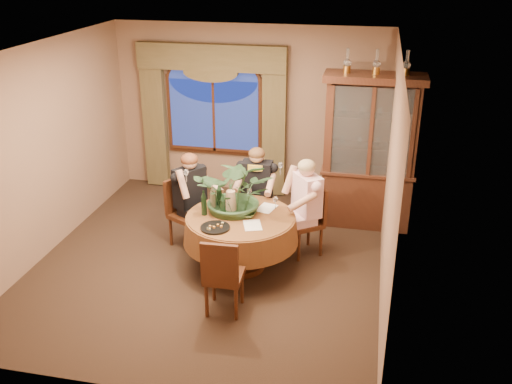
% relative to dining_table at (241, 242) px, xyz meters
% --- Properties ---
extents(floor, '(5.00, 5.00, 0.00)m').
position_rel_dining_table_xyz_m(floor, '(-0.45, 0.08, -0.38)').
color(floor, black).
rests_on(floor, ground).
extents(wall_back, '(4.50, 0.00, 4.50)m').
position_rel_dining_table_xyz_m(wall_back, '(-0.45, 2.58, 1.02)').
color(wall_back, '#85654F').
rests_on(wall_back, ground).
extents(wall_right, '(0.00, 5.00, 5.00)m').
position_rel_dining_table_xyz_m(wall_right, '(1.80, 0.08, 1.02)').
color(wall_right, '#85654F').
rests_on(wall_right, ground).
extents(ceiling, '(5.00, 5.00, 0.00)m').
position_rel_dining_table_xyz_m(ceiling, '(-0.45, 0.08, 2.42)').
color(ceiling, white).
rests_on(ceiling, wall_back).
extents(window, '(1.62, 0.10, 1.32)m').
position_rel_dining_table_xyz_m(window, '(-1.05, 2.51, 0.92)').
color(window, navy).
rests_on(window, wall_back).
extents(arched_transom, '(1.60, 0.06, 0.44)m').
position_rel_dining_table_xyz_m(arched_transom, '(-1.05, 2.51, 1.71)').
color(arched_transom, navy).
rests_on(arched_transom, wall_back).
extents(drapery_left, '(0.38, 0.14, 2.32)m').
position_rel_dining_table_xyz_m(drapery_left, '(-2.08, 2.46, 0.80)').
color(drapery_left, '#4E4426').
rests_on(drapery_left, floor).
extents(drapery_right, '(0.38, 0.14, 2.32)m').
position_rel_dining_table_xyz_m(drapery_right, '(-0.02, 2.46, 0.80)').
color(drapery_right, '#4E4426').
rests_on(drapery_right, floor).
extents(swag_valance, '(2.45, 0.16, 0.42)m').
position_rel_dining_table_xyz_m(swag_valance, '(-1.05, 2.43, 1.90)').
color(swag_valance, '#4E4426').
rests_on(swag_valance, wall_back).
extents(dining_table, '(1.90, 1.90, 0.75)m').
position_rel_dining_table_xyz_m(dining_table, '(0.00, 0.00, 0.00)').
color(dining_table, maroon).
rests_on(dining_table, floor).
extents(china_cabinet, '(1.41, 0.56, 2.29)m').
position_rel_dining_table_xyz_m(china_cabinet, '(1.53, 1.65, 0.77)').
color(china_cabinet, '#381C12').
rests_on(china_cabinet, floor).
extents(oil_lamp_left, '(0.11, 0.11, 0.34)m').
position_rel_dining_table_xyz_m(oil_lamp_left, '(1.13, 1.65, 2.08)').
color(oil_lamp_left, '#A5722D').
rests_on(oil_lamp_left, china_cabinet).
extents(oil_lamp_center, '(0.11, 0.11, 0.34)m').
position_rel_dining_table_xyz_m(oil_lamp_center, '(1.53, 1.65, 2.08)').
color(oil_lamp_center, '#A5722D').
rests_on(oil_lamp_center, china_cabinet).
extents(oil_lamp_right, '(0.11, 0.11, 0.34)m').
position_rel_dining_table_xyz_m(oil_lamp_right, '(1.93, 1.65, 2.08)').
color(oil_lamp_right, '#A5722D').
rests_on(oil_lamp_right, china_cabinet).
extents(chair_right, '(0.59, 0.59, 0.96)m').
position_rel_dining_table_xyz_m(chair_right, '(0.75, 0.56, 0.10)').
color(chair_right, black).
rests_on(chair_right, floor).
extents(chair_back_right, '(0.45, 0.45, 0.96)m').
position_rel_dining_table_xyz_m(chair_back_right, '(-0.07, 0.94, 0.10)').
color(chair_back_right, black).
rests_on(chair_back_right, floor).
extents(chair_back, '(0.57, 0.57, 0.96)m').
position_rel_dining_table_xyz_m(chair_back, '(-0.88, 0.46, 0.10)').
color(chair_back, black).
rests_on(chair_back, floor).
extents(chair_front_left, '(0.43, 0.43, 0.96)m').
position_rel_dining_table_xyz_m(chair_front_left, '(0.03, -0.97, 0.10)').
color(chair_front_left, black).
rests_on(chair_front_left, floor).
extents(person_pink, '(0.65, 0.66, 1.37)m').
position_rel_dining_table_xyz_m(person_pink, '(0.77, 0.58, 0.31)').
color(person_pink, beige).
rests_on(person_pink, floor).
extents(person_back, '(0.63, 0.65, 1.36)m').
position_rel_dining_table_xyz_m(person_back, '(-0.84, 0.52, 0.30)').
color(person_back, black).
rests_on(person_back, floor).
extents(person_scarf, '(0.49, 0.45, 1.35)m').
position_rel_dining_table_xyz_m(person_scarf, '(0.01, 0.98, 0.30)').
color(person_scarf, black).
rests_on(person_scarf, floor).
extents(stoneware_vase, '(0.16, 0.16, 0.29)m').
position_rel_dining_table_xyz_m(stoneware_vase, '(-0.15, 0.09, 0.52)').
color(stoneware_vase, tan).
rests_on(stoneware_vase, dining_table).
extents(centerpiece_plant, '(1.03, 1.14, 0.89)m').
position_rel_dining_table_xyz_m(centerpiece_plant, '(-0.08, 0.17, 1.02)').
color(centerpiece_plant, '#2C4E2C').
rests_on(centerpiece_plant, dining_table).
extents(olive_bowl, '(0.17, 0.17, 0.05)m').
position_rel_dining_table_xyz_m(olive_bowl, '(0.10, -0.01, 0.40)').
color(olive_bowl, '#425829').
rests_on(olive_bowl, dining_table).
extents(cheese_platter, '(0.36, 0.36, 0.02)m').
position_rel_dining_table_xyz_m(cheese_platter, '(-0.22, -0.40, 0.39)').
color(cheese_platter, black).
rests_on(cheese_platter, dining_table).
extents(wine_bottle_0, '(0.07, 0.07, 0.33)m').
position_rel_dining_table_xyz_m(wine_bottle_0, '(-0.40, 0.12, 0.54)').
color(wine_bottle_0, tan).
rests_on(wine_bottle_0, dining_table).
extents(wine_bottle_1, '(0.07, 0.07, 0.33)m').
position_rel_dining_table_xyz_m(wine_bottle_1, '(-0.46, -0.06, 0.54)').
color(wine_bottle_1, black).
rests_on(wine_bottle_1, dining_table).
extents(wine_bottle_2, '(0.07, 0.07, 0.33)m').
position_rel_dining_table_xyz_m(wine_bottle_2, '(-0.20, -0.10, 0.54)').
color(wine_bottle_2, black).
rests_on(wine_bottle_2, dining_table).
extents(wine_bottle_3, '(0.07, 0.07, 0.33)m').
position_rel_dining_table_xyz_m(wine_bottle_3, '(-0.34, 0.22, 0.54)').
color(wine_bottle_3, black).
rests_on(wine_bottle_3, dining_table).
extents(tasting_paper_0, '(0.30, 0.35, 0.00)m').
position_rel_dining_table_xyz_m(tasting_paper_0, '(0.21, -0.23, 0.38)').
color(tasting_paper_0, white).
rests_on(tasting_paper_0, dining_table).
extents(tasting_paper_1, '(0.28, 0.34, 0.00)m').
position_rel_dining_table_xyz_m(tasting_paper_1, '(0.28, 0.29, 0.38)').
color(tasting_paper_1, white).
rests_on(tasting_paper_1, dining_table).
extents(wine_glass_person_pink, '(0.07, 0.07, 0.18)m').
position_rel_dining_table_xyz_m(wine_glass_person_pink, '(0.40, 0.30, 0.46)').
color(wine_glass_person_pink, silver).
rests_on(wine_glass_person_pink, dining_table).
extents(wine_glass_person_back, '(0.07, 0.07, 0.18)m').
position_rel_dining_table_xyz_m(wine_glass_person_back, '(-0.42, 0.26, 0.46)').
color(wine_glass_person_back, silver).
rests_on(wine_glass_person_back, dining_table).
extents(wine_glass_person_scarf, '(0.07, 0.07, 0.18)m').
position_rel_dining_table_xyz_m(wine_glass_person_scarf, '(0.00, 0.50, 0.46)').
color(wine_glass_person_scarf, silver).
rests_on(wine_glass_person_scarf, dining_table).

